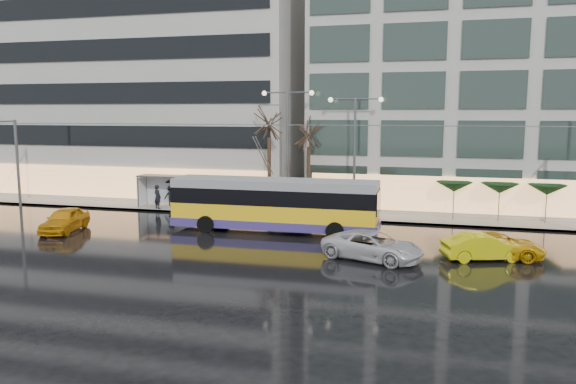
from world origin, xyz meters
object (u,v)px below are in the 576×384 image
(trolleybus, at_px, (274,206))
(street_lamp_near, at_px, (288,134))
(taxi_a, at_px, (65,220))
(bus_shelter, at_px, (162,184))

(trolleybus, xyz_separation_m, street_lamp_near, (-0.82, 6.36, 4.33))
(trolleybus, xyz_separation_m, taxi_a, (-13.05, -3.45, -0.90))
(trolleybus, xyz_separation_m, bus_shelter, (-11.20, 6.25, 0.30))
(bus_shelter, relative_size, street_lamp_near, 0.47)
(street_lamp_near, distance_m, taxi_a, 16.53)
(trolleybus, relative_size, bus_shelter, 3.17)
(trolleybus, distance_m, taxi_a, 13.53)
(trolleybus, bearing_deg, street_lamp_near, 97.34)
(trolleybus, distance_m, street_lamp_near, 7.73)
(trolleybus, height_order, bus_shelter, trolleybus)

